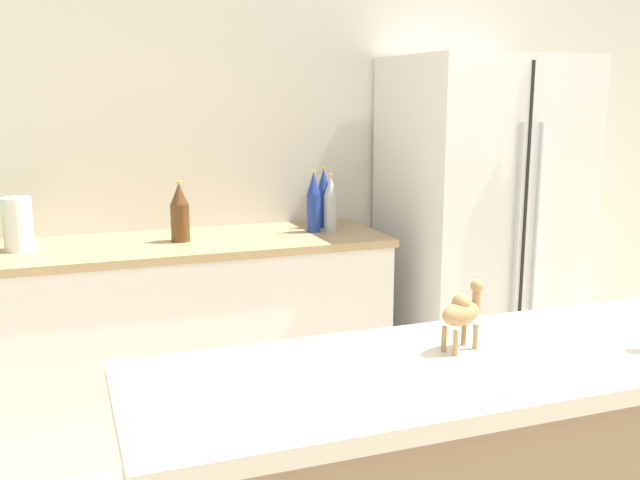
{
  "coord_description": "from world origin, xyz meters",
  "views": [
    {
      "loc": [
        -0.98,
        -0.72,
        1.52
      ],
      "look_at": [
        -0.2,
        1.41,
        1.06
      ],
      "focal_mm": 40.0,
      "sensor_mm": 36.0,
      "label": 1
    }
  ],
  "objects_px": {
    "paper_towel_roll": "(18,224)",
    "back_bottle_0": "(313,203)",
    "back_bottle_2": "(180,213)",
    "back_bottle_3": "(330,204)",
    "back_bottle_1": "(324,199)",
    "camel_figurine": "(462,311)",
    "refrigerator": "(478,231)"
  },
  "relations": [
    {
      "from": "paper_towel_roll",
      "to": "back_bottle_0",
      "type": "bearing_deg",
      "value": -1.14
    },
    {
      "from": "back_bottle_2",
      "to": "back_bottle_3",
      "type": "height_order",
      "value": "back_bottle_3"
    },
    {
      "from": "back_bottle_1",
      "to": "back_bottle_3",
      "type": "relative_size",
      "value": 1.08
    },
    {
      "from": "back_bottle_3",
      "to": "camel_figurine",
      "type": "xyz_separation_m",
      "value": [
        -0.44,
        -1.91,
        0.07
      ]
    },
    {
      "from": "back_bottle_2",
      "to": "paper_towel_roll",
      "type": "bearing_deg",
      "value": 176.8
    },
    {
      "from": "back_bottle_2",
      "to": "back_bottle_3",
      "type": "relative_size",
      "value": 0.98
    },
    {
      "from": "paper_towel_roll",
      "to": "back_bottle_1",
      "type": "xyz_separation_m",
      "value": [
        1.38,
        0.07,
        0.03
      ]
    },
    {
      "from": "refrigerator",
      "to": "back_bottle_3",
      "type": "height_order",
      "value": "refrigerator"
    },
    {
      "from": "refrigerator",
      "to": "back_bottle_3",
      "type": "bearing_deg",
      "value": 174.15
    },
    {
      "from": "paper_towel_roll",
      "to": "camel_figurine",
      "type": "xyz_separation_m",
      "value": [
        0.93,
        -1.94,
        0.09
      ]
    },
    {
      "from": "back_bottle_0",
      "to": "back_bottle_3",
      "type": "distance_m",
      "value": 0.08
    },
    {
      "from": "back_bottle_0",
      "to": "camel_figurine",
      "type": "height_order",
      "value": "back_bottle_0"
    },
    {
      "from": "paper_towel_roll",
      "to": "back_bottle_3",
      "type": "bearing_deg",
      "value": -1.51
    },
    {
      "from": "paper_towel_roll",
      "to": "back_bottle_0",
      "type": "xyz_separation_m",
      "value": [
        1.29,
        -0.03,
        0.03
      ]
    },
    {
      "from": "paper_towel_roll",
      "to": "camel_figurine",
      "type": "relative_size",
      "value": 1.57
    },
    {
      "from": "paper_towel_roll",
      "to": "back_bottle_2",
      "type": "height_order",
      "value": "back_bottle_2"
    },
    {
      "from": "paper_towel_roll",
      "to": "back_bottle_1",
      "type": "relative_size",
      "value": 0.75
    },
    {
      "from": "back_bottle_0",
      "to": "back_bottle_2",
      "type": "xyz_separation_m",
      "value": [
        -0.63,
        -0.01,
        -0.01
      ]
    },
    {
      "from": "paper_towel_roll",
      "to": "back_bottle_1",
      "type": "height_order",
      "value": "back_bottle_1"
    },
    {
      "from": "refrigerator",
      "to": "paper_towel_roll",
      "type": "height_order",
      "value": "refrigerator"
    },
    {
      "from": "back_bottle_2",
      "to": "camel_figurine",
      "type": "relative_size",
      "value": 1.88
    },
    {
      "from": "back_bottle_2",
      "to": "camel_figurine",
      "type": "xyz_separation_m",
      "value": [
        0.27,
        -1.91,
        0.07
      ]
    },
    {
      "from": "refrigerator",
      "to": "camel_figurine",
      "type": "height_order",
      "value": "refrigerator"
    },
    {
      "from": "back_bottle_0",
      "to": "back_bottle_1",
      "type": "xyz_separation_m",
      "value": [
        0.09,
        0.1,
        0.0
      ]
    },
    {
      "from": "refrigerator",
      "to": "back_bottle_2",
      "type": "distance_m",
      "value": 1.49
    },
    {
      "from": "camel_figurine",
      "to": "back_bottle_2",
      "type": "bearing_deg",
      "value": 97.93
    },
    {
      "from": "refrigerator",
      "to": "back_bottle_2",
      "type": "relative_size",
      "value": 6.41
    },
    {
      "from": "refrigerator",
      "to": "back_bottle_2",
      "type": "xyz_separation_m",
      "value": [
        -1.48,
        0.08,
        0.17
      ]
    },
    {
      "from": "paper_towel_roll",
      "to": "back_bottle_0",
      "type": "height_order",
      "value": "back_bottle_0"
    },
    {
      "from": "back_bottle_0",
      "to": "camel_figurine",
      "type": "xyz_separation_m",
      "value": [
        -0.36,
        -1.92,
        0.06
      ]
    },
    {
      "from": "back_bottle_0",
      "to": "back_bottle_1",
      "type": "height_order",
      "value": "back_bottle_1"
    },
    {
      "from": "camel_figurine",
      "to": "paper_towel_roll",
      "type": "bearing_deg",
      "value": 115.5
    }
  ]
}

